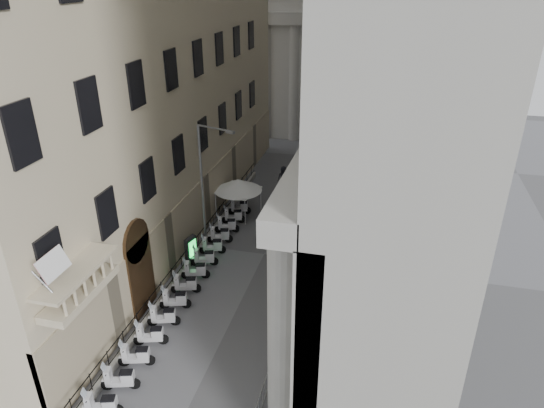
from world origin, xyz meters
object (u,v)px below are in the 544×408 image
Objects in this scene: pedestrian_a at (299,229)px; pedestrian_b at (332,175)px; street_lamp at (206,177)px; security_tent at (236,183)px; info_kiosk at (191,251)px.

pedestrian_a is 10.08m from pedestrian_b.
street_lamp is 14.72m from pedestrian_b.
security_tent reaches higher than info_kiosk.
street_lamp reaches higher than pedestrian_b.
pedestrian_b is (6.40, 7.10, -1.58)m from security_tent.
pedestrian_b is (6.99, 14.80, -0.13)m from info_kiosk.
street_lamp reaches higher than info_kiosk.
pedestrian_a is 0.96× the size of pedestrian_b.
pedestrian_b is at bearing 47.96° from security_tent.
street_lamp is (-0.27, -5.31, 2.66)m from security_tent.
pedestrian_a is at bearing 52.98° from info_kiosk.
street_lamp is at bearing 23.86° from pedestrian_a.
security_tent reaches higher than pedestrian_a.
street_lamp is at bearing -92.93° from security_tent.
info_kiosk is 1.14× the size of pedestrian_b.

